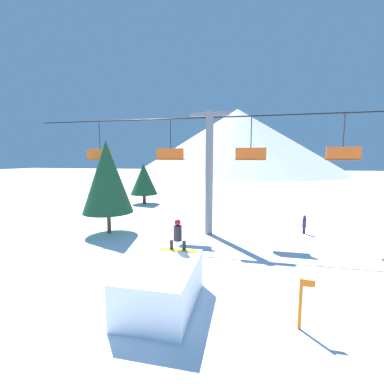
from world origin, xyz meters
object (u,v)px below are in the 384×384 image
at_px(snow_ramp, 162,285).
at_px(snowboarder, 178,235).
at_px(pine_tree_near, 107,177).
at_px(trail_marker, 301,302).
at_px(distant_skier, 304,224).

bearing_deg(snow_ramp, snowboarder, 83.20).
relative_size(snow_ramp, pine_tree_near, 0.55).
distance_m(snow_ramp, pine_tree_near, 9.95).
xyz_separation_m(snow_ramp, trail_marker, (4.23, -0.31, 0.10)).
xyz_separation_m(snowboarder, trail_marker, (4.07, -1.68, -1.19)).
height_order(snowboarder, trail_marker, snowboarder).
distance_m(snow_ramp, snowboarder, 1.89).
bearing_deg(pine_tree_near, snowboarder, -43.08).
bearing_deg(pine_tree_near, distant_skier, 11.62).
bearing_deg(snow_ramp, pine_tree_near, 130.19).
bearing_deg(snowboarder, snow_ramp, -96.80).
bearing_deg(trail_marker, pine_tree_near, 143.88).
bearing_deg(snowboarder, pine_tree_near, 136.92).
bearing_deg(distant_skier, pine_tree_near, -168.38).
bearing_deg(trail_marker, snowboarder, 157.59).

